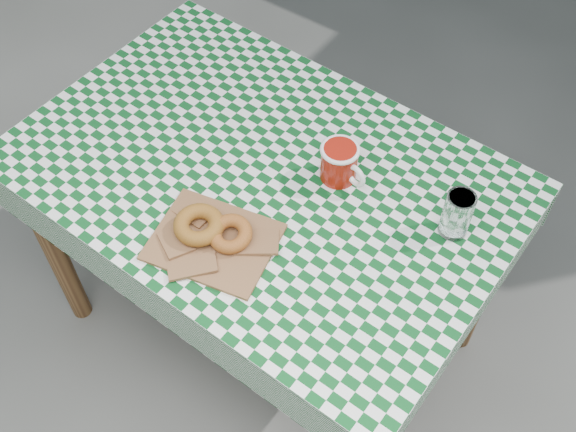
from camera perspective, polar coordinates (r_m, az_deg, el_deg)
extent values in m
plane|color=#4A4A45|center=(2.23, -1.45, -11.77)|extent=(60.00, 60.00, 0.00)
cube|color=#56331D|center=(1.97, -1.84, -3.64)|extent=(1.18, 0.81, 0.75)
cube|color=#0A451A|center=(1.66, -2.18, 3.57)|extent=(1.20, 0.83, 0.01)
cube|color=brown|center=(1.54, -6.11, -2.05)|extent=(0.30, 0.26, 0.01)
torus|color=brown|center=(1.54, -7.29, -0.73)|extent=(0.13, 0.13, 0.04)
torus|color=#A24E21|center=(1.52, -4.75, -1.46)|extent=(0.10, 0.10, 0.03)
cylinder|color=white|center=(1.55, 13.64, 0.15)|extent=(0.09, 0.09, 0.12)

